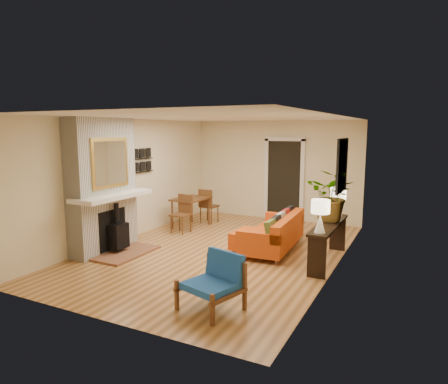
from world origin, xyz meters
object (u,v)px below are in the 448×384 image
Objects in this scene: console_table at (329,231)px; houseplant at (332,195)px; blue_chair at (216,279)px; dining_table at (193,204)px; lamp_far at (338,198)px; lamp_near at (320,212)px; sofa at (276,233)px; ottoman at (254,240)px.

houseplant reaches higher than console_table.
console_table is at bearing 69.36° from blue_chair.
lamp_far reaches higher than dining_table.
blue_chair is at bearing -55.19° from dining_table.
lamp_near is 0.57× the size of houseplant.
sofa is 1.18m from console_table.
blue_chair is 3.45m from lamp_far.
blue_chair is 1.62× the size of lamp_near.
sofa is at bearing 162.31° from console_table.
ottoman is 1.82m from lamp_far.
dining_table is at bearing 164.48° from houseplant.
houseplant is (1.46, 0.16, 0.97)m from ottoman.
blue_chair is 2.14m from lamp_near.
lamp_far is at bearing -7.57° from dining_table.
lamp_far reaches higher than ottoman.
lamp_near reaches higher than blue_chair.
blue_chair is at bearing -110.64° from console_table.
sofa is at bearing 135.96° from lamp_near.
dining_table is 3.06× the size of lamp_near.
lamp_far is at bearing 19.09° from sofa.
console_table is (0.95, 2.52, 0.18)m from blue_chair.
dining_table is at bearing 151.23° from ottoman.
lamp_near is at bearing -90.00° from console_table.
console_table is 0.86m from lamp_near.
dining_table is 0.89× the size of console_table.
houseplant reaches higher than ottoman.
lamp_near is (0.00, -0.71, 0.49)m from console_table.
sofa is 2.59m from dining_table.
sofa is at bearing 173.32° from houseplant.
sofa is at bearing -160.91° from lamp_far.
dining_table is at bearing 160.72° from sofa.
console_table is at bearing -17.69° from sofa.
dining_table reaches higher than ottoman.
dining_table is 3.60m from lamp_far.
dining_table reaches higher than sofa.
lamp_far reaches higher than blue_chair.
sofa is at bearing 38.16° from ottoman.
lamp_near is at bearing -28.47° from dining_table.
lamp_far is 0.53m from houseplant.
console_table is 1.96× the size of houseplant.
dining_table is 1.75× the size of houseplant.
lamp_far is (0.95, 3.25, 0.66)m from blue_chair.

